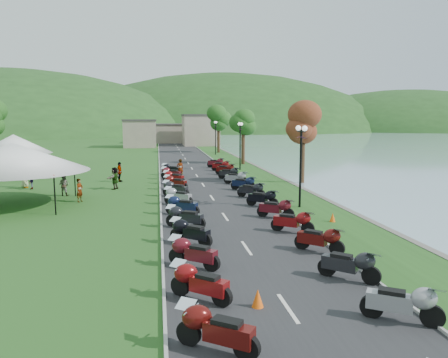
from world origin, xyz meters
name	(u,v)px	position (x,y,z in m)	size (l,w,h in m)	color
road	(192,169)	(0.00, 40.00, 0.01)	(7.00, 120.00, 0.02)	#2A2A2D
hills_backdrop	(166,130)	(0.00, 200.00, 0.00)	(360.00, 120.00, 76.00)	#285621
far_building	(166,133)	(-2.00, 85.00, 2.50)	(18.00, 16.00, 5.00)	gray
moto_row_left	(183,211)	(-2.39, 15.34, 0.55)	(2.60, 41.18, 1.10)	#331411
moto_row_right	(252,190)	(2.74, 21.63, 0.55)	(2.60, 40.23, 1.10)	#331411
vendor_tent_main	(14,175)	(-12.60, 21.12, 2.00)	(6.14, 6.14, 4.00)	silver
vendor_tent_side	(15,156)	(-17.09, 36.02, 2.00)	(4.54, 4.54, 4.00)	silver
tree_lakeside	(303,139)	(8.53, 28.10, 3.78)	(2.72, 2.72, 7.56)	#28621E
pedestrian_a	(80,202)	(-8.83, 21.90, 0.00)	(0.57, 0.42, 1.56)	slate
pedestrian_b	(64,196)	(-10.35, 24.50, 0.00)	(0.76, 0.41, 1.55)	slate
pedestrian_c	(31,189)	(-13.52, 27.91, 0.00)	(1.05, 0.43, 1.62)	slate
traffic_cone_near	(258,298)	(-0.85, 4.21, 0.28)	(0.36, 0.36, 0.56)	#F2590C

